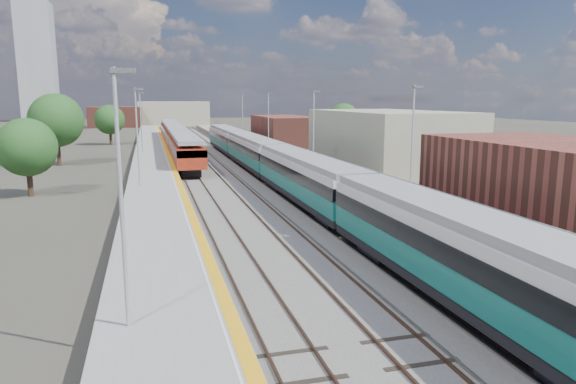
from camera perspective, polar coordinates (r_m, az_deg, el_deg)
name	(u,v)px	position (r m, az deg, el deg)	size (l,w,h in m)	color
ground	(236,168)	(58.31, -5.82, 2.68)	(320.00, 320.00, 0.00)	#47443A
ballast_bed	(213,166)	(60.45, -8.31, 2.92)	(10.50, 155.00, 0.06)	#565451
tracks	(216,163)	(62.16, -7.96, 3.20)	(8.96, 160.00, 0.17)	#4C3323
platform_right	(276,159)	(61.72, -1.36, 3.65)	(4.70, 155.00, 8.52)	slate
platform_left	(153,163)	(59.96, -14.79, 3.10)	(4.30, 155.00, 8.52)	slate
buildings	(112,88)	(145.94, -18.97, 10.92)	(72.00, 185.50, 40.00)	brown
green_train	(275,161)	(46.17, -1.47, 3.43)	(2.78, 77.47, 3.06)	black
red_train	(176,137)	(77.99, -12.37, 5.99)	(2.88, 58.33, 3.63)	black
tree_a	(27,147)	(45.39, -27.02, 4.44)	(4.60, 4.60, 6.23)	#382619
tree_b	(56,120)	(65.44, -24.36, 7.27)	(6.15, 6.15, 8.34)	#382619
tree_c	(110,120)	(92.62, -19.21, 7.60)	(4.98, 4.98, 6.75)	#382619
tree_d	(343,120)	(81.69, 6.18, 7.95)	(5.19, 5.19, 7.03)	#382619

